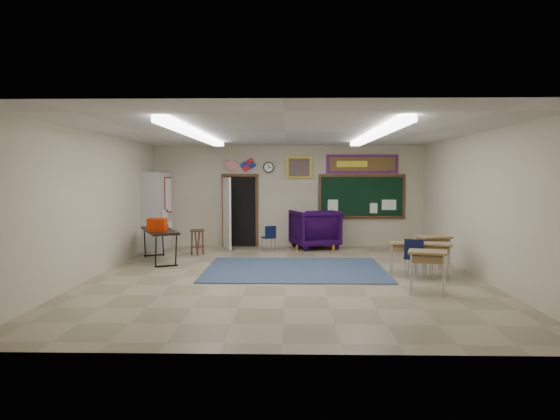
{
  "coord_description": "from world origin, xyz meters",
  "views": [
    {
      "loc": [
        0.11,
        -10.27,
        2.12
      ],
      "look_at": [
        -0.15,
        1.5,
        1.3
      ],
      "focal_mm": 32.0,
      "sensor_mm": 36.0,
      "label": 1
    }
  ],
  "objects_px": {
    "wingback_armchair": "(315,229)",
    "student_desk_front_left": "(404,257)",
    "student_desk_front_right": "(433,252)",
    "wooden_stool": "(197,242)",
    "folding_table": "(159,244)"
  },
  "relations": [
    {
      "from": "student_desk_front_left",
      "to": "folding_table",
      "type": "distance_m",
      "value": 5.87
    },
    {
      "from": "wingback_armchair",
      "to": "student_desk_front_left",
      "type": "relative_size",
      "value": 1.73
    },
    {
      "from": "student_desk_front_right",
      "to": "folding_table",
      "type": "xyz_separation_m",
      "value": [
        -6.34,
        1.28,
        -0.02
      ]
    },
    {
      "from": "student_desk_front_left",
      "to": "student_desk_front_right",
      "type": "height_order",
      "value": "student_desk_front_right"
    },
    {
      "from": "student_desk_front_right",
      "to": "wooden_stool",
      "type": "distance_m",
      "value": 6.02
    },
    {
      "from": "student_desk_front_left",
      "to": "wooden_stool",
      "type": "relative_size",
      "value": 1.06
    },
    {
      "from": "student_desk_front_right",
      "to": "wooden_stool",
      "type": "xyz_separation_m",
      "value": [
        -5.59,
        2.25,
        -0.1
      ]
    },
    {
      "from": "student_desk_front_right",
      "to": "folding_table",
      "type": "relative_size",
      "value": 0.4
    },
    {
      "from": "folding_table",
      "to": "wooden_stool",
      "type": "height_order",
      "value": "folding_table"
    },
    {
      "from": "student_desk_front_left",
      "to": "wooden_stool",
      "type": "bearing_deg",
      "value": 160.43
    },
    {
      "from": "wingback_armchair",
      "to": "student_desk_front_left",
      "type": "height_order",
      "value": "wingback_armchair"
    },
    {
      "from": "student_desk_front_left",
      "to": "student_desk_front_right",
      "type": "relative_size",
      "value": 0.9
    },
    {
      "from": "wingback_armchair",
      "to": "folding_table",
      "type": "height_order",
      "value": "wingback_armchair"
    },
    {
      "from": "folding_table",
      "to": "wooden_stool",
      "type": "bearing_deg",
      "value": 27.28
    },
    {
      "from": "wingback_armchair",
      "to": "student_desk_front_right",
      "type": "xyz_separation_m",
      "value": [
        2.41,
        -3.58,
        -0.12
      ]
    }
  ]
}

